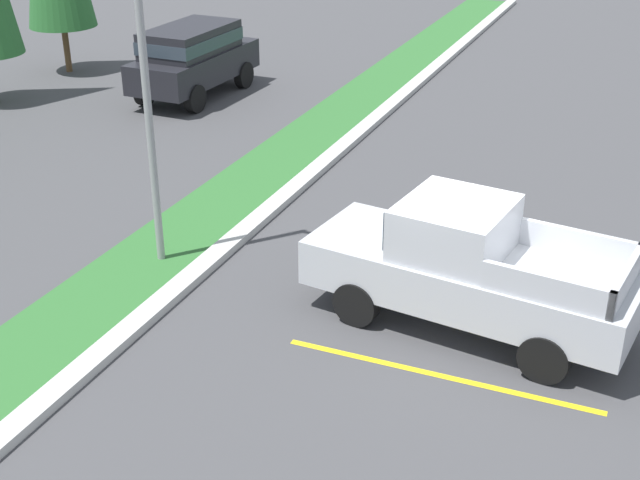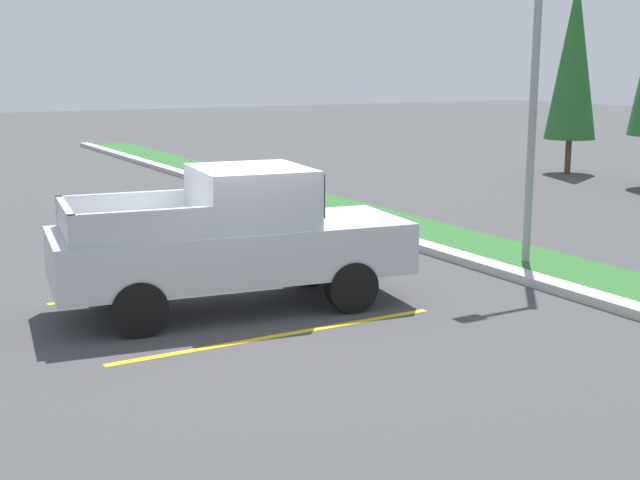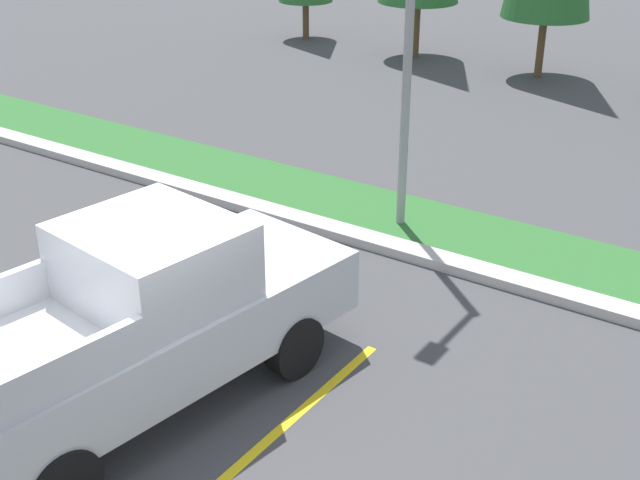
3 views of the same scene
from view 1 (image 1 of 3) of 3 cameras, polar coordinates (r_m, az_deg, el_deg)
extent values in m
plane|color=#424244|center=(14.42, 10.18, -5.26)|extent=(120.00, 120.00, 0.00)
cube|color=yellow|center=(13.00, 7.91, -8.88)|extent=(0.12, 4.80, 0.01)
cube|color=yellow|center=(15.60, 10.97, -2.78)|extent=(0.12, 4.80, 0.01)
cube|color=#B2B2AD|center=(15.98, -7.46, -1.48)|extent=(56.00, 0.40, 0.15)
cube|color=#2D662D|center=(16.53, -10.76, -0.93)|extent=(56.00, 1.80, 0.06)
cylinder|color=black|center=(13.95, 2.47, -4.18)|extent=(0.38, 0.79, 0.76)
cylinder|color=black|center=(15.29, 5.50, -1.42)|extent=(0.38, 0.79, 0.76)
cylinder|color=black|center=(13.01, 14.67, -7.55)|extent=(0.38, 0.79, 0.76)
cylinder|color=black|center=(14.43, 16.68, -4.25)|extent=(0.38, 0.79, 0.76)
cube|color=silver|center=(13.84, 9.85, -2.46)|extent=(2.60, 5.41, 0.76)
cube|color=silver|center=(13.58, 8.93, 0.81)|extent=(1.96, 1.83, 0.84)
cube|color=#2D3842|center=(13.84, 5.81, 1.74)|extent=(1.61, 0.28, 0.63)
cube|color=silver|center=(12.47, 14.79, -3.20)|extent=(0.36, 1.90, 0.44)
cube|color=silver|center=(13.95, 16.86, -0.24)|extent=(0.36, 1.90, 0.44)
cube|color=silver|center=(13.06, 19.65, -2.54)|extent=(1.80, 0.35, 0.44)
cube|color=silver|center=(14.90, 0.66, -0.93)|extent=(1.81, 0.41, 0.28)
cylinder|color=black|center=(27.87, -8.18, 11.17)|extent=(0.81, 0.29, 0.80)
cylinder|color=black|center=(27.01, -5.07, 10.86)|extent=(0.81, 0.29, 0.80)
cylinder|color=black|center=(25.65, -11.55, 9.63)|extent=(0.81, 0.29, 0.80)
cylinder|color=black|center=(24.72, -8.29, 9.27)|extent=(0.81, 0.29, 0.80)
cube|color=black|center=(26.16, -8.30, 11.37)|extent=(4.66, 2.00, 0.84)
cube|color=black|center=(25.85, -8.60, 13.01)|extent=(3.16, 1.79, 0.76)
cube|color=#2D3842|center=(25.85, -8.60, 12.96)|extent=(3.20, 1.83, 0.36)
cylinder|color=gray|center=(15.13, -11.47, 9.91)|extent=(0.14, 0.14, 6.66)
cylinder|color=brown|center=(29.86, -16.45, 12.06)|extent=(0.20, 0.20, 1.49)
camera|label=2|loc=(23.66, 29.26, 13.42)|focal=47.41mm
camera|label=3|loc=(18.19, 32.87, 16.83)|focal=46.72mm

